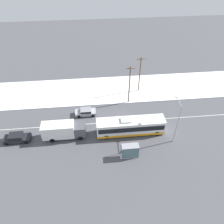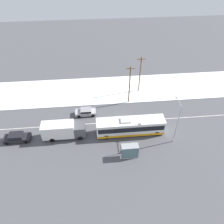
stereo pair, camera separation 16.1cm
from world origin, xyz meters
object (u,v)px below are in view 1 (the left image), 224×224
Objects in this scene: streetlamp at (177,118)px; box_truck at (63,130)px; sedan_car at (86,112)px; pedestrian_at_stop at (133,145)px; parked_car_near_truck at (17,138)px; utility_pole_roadside at (129,84)px; utility_pole_snowlot at (140,74)px; bus_shelter at (130,150)px; city_bus at (130,126)px.

box_truck is at bearing 173.02° from streetlamp.
sedan_car is at bearing 55.09° from box_truck.
box_truck is 19.30m from streetlamp.
parked_car_near_truck is at bearing 168.81° from pedestrian_at_stop.
box_truck is 0.86× the size of utility_pole_roadside.
utility_pole_snowlot is (15.78, 12.65, 2.64)m from box_truck.
bus_shelter is at bearing -114.43° from pedestrian_at_stop.
pedestrian_at_stop is 0.21× the size of utility_pole_snowlot.
streetlamp is at bearing -6.98° from box_truck.
sedan_car is at bearing 128.57° from pedestrian_at_stop.
bus_shelter is 9.21m from streetlamp.
city_bus reaches higher than bus_shelter.
utility_pole_roadside is at bearing 81.96° from bus_shelter.
city_bus is 11.80m from box_truck.
parked_car_near_truck is 19.60m from bus_shelter.
utility_pole_snowlot is at bearing 28.34° from parked_car_near_truck.
streetlamp reaches higher than sedan_car.
pedestrian_at_stop is at bearing -11.19° from parked_car_near_truck.
sedan_car is 2.34× the size of pedestrian_at_stop.
parked_car_near_truck is 19.90m from pedestrian_at_stop.
bus_shelter is (18.84, -5.36, 0.84)m from parked_car_near_truck.
sedan_car is at bearing 122.15° from bus_shelter.
box_truck is 0.94× the size of streetlamp.
pedestrian_at_stop is at bearing -93.43° from city_bus.
bus_shelter is 18.99m from utility_pole_snowlot.
box_truck is 12.26m from pedestrian_at_stop.
box_truck is 8.00m from parked_car_near_truck.
streetlamp is (7.31, 1.69, 3.91)m from pedestrian_at_stop.
bus_shelter is 0.33× the size of utility_pole_snowlot.
streetlamp is 12.58m from utility_pole_roadside.
sedan_car is 14.27m from utility_pole_snowlot.
pedestrian_at_stop is at bearing 65.57° from bus_shelter.
city_bus is at bearing -0.64° from box_truck.
utility_pole_roadside is (8.99, 3.14, 3.71)m from sedan_car.
parked_car_near_truck is (-11.86, -5.74, 0.09)m from sedan_car.
city_bus is 1.62× the size of box_truck.
city_bus is 4.36× the size of bus_shelter.
city_bus reaches higher than box_truck.
sedan_car is at bearing 25.84° from parked_car_near_truck.
sedan_car is at bearing 144.00° from city_bus.
city_bus is at bearing 86.57° from pedestrian_at_stop.
box_truck is at bearing 55.09° from sedan_car.
streetlamp reaches higher than city_bus.
bus_shelter is at bearing -26.79° from box_truck.
city_bus reaches higher than sedan_car.
utility_pole_snowlot is at bearing 38.74° from box_truck.
sedan_car is 10.22m from utility_pole_roadside.
city_bus is 1.40× the size of utility_pole_roadside.
box_truck is at bearing 160.92° from pedestrian_at_stop.
box_truck is 20.40m from utility_pole_snowlot.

